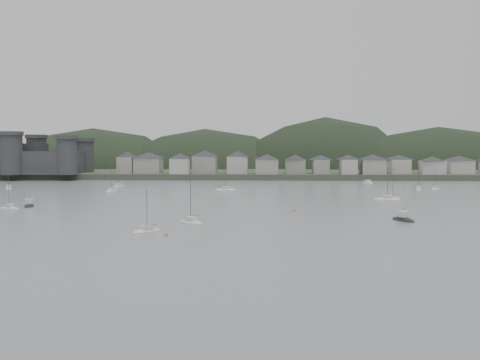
{
  "coord_description": "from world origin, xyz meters",
  "views": [
    {
      "loc": [
        7.76,
        -116.57,
        17.63
      ],
      "look_at": [
        0.0,
        75.0,
        6.0
      ],
      "focal_mm": 42.05,
      "sensor_mm": 36.0,
      "label": 1
    }
  ],
  "objects": [
    {
      "name": "motor_launch_near",
      "position": [
        41.0,
        16.82,
        0.29
      ],
      "size": [
        5.53,
        8.51,
        3.91
      ],
      "rotation": [
        0.0,
        0.0,
        0.36
      ],
      "color": "black",
      "rests_on": "ground"
    },
    {
      "name": "ground",
      "position": [
        0.0,
        0.0,
        0.0
      ],
      "size": [
        900.0,
        900.0,
        0.0
      ],
      "primitive_type": "plane",
      "color": "slate",
      "rests_on": "ground"
    },
    {
      "name": "waterfront_town",
      "position": [
        50.59,
        183.34,
        8.66
      ],
      "size": [
        451.48,
        28.46,
        12.92
      ],
      "color": "gray",
      "rests_on": "far_shore_land"
    },
    {
      "name": "mooring_buoys",
      "position": [
        -10.25,
        49.14,
        0.15
      ],
      "size": [
        157.04,
        113.73,
        0.7
      ],
      "color": "#D16B45",
      "rests_on": "ground"
    },
    {
      "name": "forested_ridge",
      "position": [
        4.83,
        269.4,
        -11.28
      ],
      "size": [
        851.55,
        103.94,
        102.57
      ],
      "color": "black",
      "rests_on": "ground"
    },
    {
      "name": "motor_launch_far",
      "position": [
        -60.43,
        43.93,
        0.3
      ],
      "size": [
        4.61,
        7.83,
        3.77
      ],
      "rotation": [
        0.0,
        0.0,
        3.42
      ],
      "color": "black",
      "rests_on": "ground"
    },
    {
      "name": "far_shore_land",
      "position": [
        0.0,
        295.0,
        1.5
      ],
      "size": [
        900.0,
        250.0,
        3.0
      ],
      "primitive_type": "cube",
      "color": "#383D2D",
      "rests_on": "ground"
    },
    {
      "name": "moored_fleet",
      "position": [
        -9.14,
        61.2,
        0.18
      ],
      "size": [
        268.94,
        179.43,
        13.18
      ],
      "color": "silver",
      "rests_on": "ground"
    },
    {
      "name": "castle",
      "position": [
        -120.0,
        179.8,
        10.96
      ],
      "size": [
        66.0,
        43.0,
        20.0
      ],
      "color": "#303033",
      "rests_on": "far_shore_land"
    }
  ]
}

